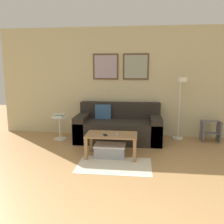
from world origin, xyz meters
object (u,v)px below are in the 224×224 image
Objects in this scene: side_table at (60,126)px; book_stack at (59,115)px; remote_control at (117,134)px; floor_lamp at (181,98)px; coffee_table at (112,139)px; couch at (118,127)px; cell_phone at (105,135)px; step_stool at (211,130)px; storage_bin at (110,150)px.

book_stack is at bearing 140.08° from side_table.
floor_lamp is at bearing 41.38° from remote_control.
floor_lamp is (1.39, 1.16, 0.63)m from coffee_table.
book_stack is at bearing -176.65° from couch.
side_table is 0.24m from book_stack.
cell_phone is (-0.14, -1.11, 0.13)m from couch.
couch is 8.28× the size of book_stack.
book_stack is at bearing -175.65° from floor_lamp.
step_stool reaches higher than cell_phone.
couch is 1.38m from book_stack.
couch is at bearing 3.82° from side_table.
couch reaches higher than step_stool.
cell_phone is at bearing -40.50° from book_stack.
cell_phone reaches higher than storage_bin.
step_stool is (1.97, 1.21, -0.18)m from remote_control.
cell_phone is at bearing -139.63° from storage_bin.
remote_control is (1.41, -0.97, 0.11)m from side_table.
couch is 2.01× the size of coffee_table.
storage_bin is at bearing -93.46° from couch.
remote_control is at bearing -34.74° from book_stack.
step_stool is at bearing 7.81° from cell_phone.
step_stool is (2.04, 0.15, -0.05)m from couch.
side_table is (-2.70, -0.22, -0.65)m from floor_lamp.
side_table is at bearing 143.97° from remote_control.
couch is at bearing 60.61° from cell_phone.
step_stool reaches higher than storage_bin.
step_stool is (2.11, 1.20, 0.13)m from storage_bin.
side_table is (-1.30, 0.94, -0.02)m from coffee_table.
cell_phone is (-0.08, -0.07, 0.31)m from storage_bin.
floor_lamp is at bearing 4.35° from book_stack.
step_stool is at bearing 30.25° from remote_control.
coffee_table is 1.92m from floor_lamp.
cell_phone is at bearing -140.46° from floor_lamp.
remote_control reaches higher than storage_bin.
couch is 1.52m from floor_lamp.
couch is 3.53× the size of side_table.
remote_control is (0.07, -1.06, 0.14)m from couch.
couch reaches higher than storage_bin.
book_stack reaches higher than remote_control.
couch reaches higher than side_table.
cell_phone is (-0.11, -0.08, 0.09)m from coffee_table.
remote_control is (1.42, -0.98, -0.13)m from book_stack.
couch is 13.37× the size of cell_phone.
book_stack is at bearing 143.92° from remote_control.
remote_control is (0.11, -0.03, 0.09)m from coffee_table.
side_table is (-1.27, 0.96, 0.20)m from storage_bin.
couch reaches higher than cell_phone.
step_stool is at bearing 4.04° from side_table.
coffee_table is 0.14m from remote_control.
book_stack is 1.60m from cell_phone.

